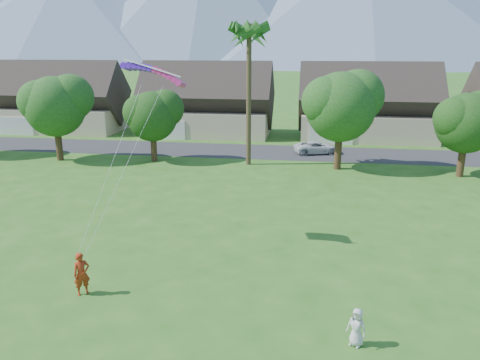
% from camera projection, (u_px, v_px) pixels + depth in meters
% --- Properties ---
extents(street, '(90.00, 7.00, 0.01)m').
position_uv_depth(street, '(275.00, 152.00, 48.00)').
color(street, '#2D2D30').
rests_on(street, ground).
extents(kite_flyer, '(0.83, 0.81, 1.92)m').
position_uv_depth(kite_flyer, '(82.00, 274.00, 20.23)').
color(kite_flyer, '#9E2D12').
rests_on(kite_flyer, ground).
extents(watcher, '(0.85, 0.75, 1.46)m').
position_uv_depth(watcher, '(357.00, 327.00, 16.78)').
color(watcher, silver).
rests_on(watcher, ground).
extents(parked_car, '(4.96, 3.31, 1.26)m').
position_uv_depth(parked_car, '(317.00, 147.00, 47.22)').
color(parked_car, silver).
rests_on(parked_car, ground).
extents(mountain_ridge, '(540.00, 240.00, 70.00)m').
position_uv_depth(mountain_ridge, '(327.00, 11.00, 253.40)').
color(mountain_ridge, slate).
rests_on(mountain_ridge, ground).
extents(houses_row, '(72.75, 8.19, 8.86)m').
position_uv_depth(houses_row, '(285.00, 108.00, 55.54)').
color(houses_row, beige).
rests_on(houses_row, ground).
extents(tree_row, '(62.27, 6.67, 8.45)m').
position_uv_depth(tree_row, '(257.00, 112.00, 41.04)').
color(tree_row, '#47301C').
rests_on(tree_row, ground).
extents(fan_palm, '(3.00, 3.00, 13.80)m').
position_uv_depth(fan_palm, '(249.00, 30.00, 39.82)').
color(fan_palm, '#4C3D26').
rests_on(fan_palm, ground).
extents(parafoil_kite, '(3.24, 1.06, 0.50)m').
position_uv_depth(parafoil_kite, '(155.00, 70.00, 23.64)').
color(parafoil_kite, '#581BCC').
rests_on(parafoil_kite, ground).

